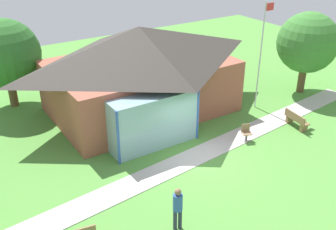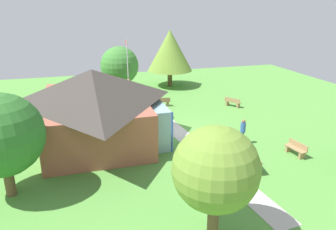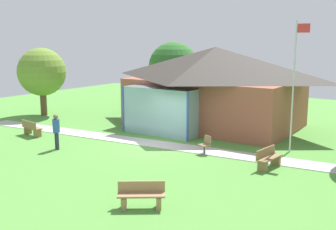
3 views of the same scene
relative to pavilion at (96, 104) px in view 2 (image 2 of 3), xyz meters
The scene contains 14 objects.
ground_plane 6.54m from the pavilion, 91.24° to the right, with size 44.00×44.00×0.00m, color #54933D.
pavilion is the anchor object (origin of this frame).
footpath 6.17m from the pavilion, 91.32° to the right, with size 23.97×1.30×0.03m, color #BCB7B2.
flagpole 6.74m from the pavilion, 28.48° to the right, with size 0.64×0.08×6.13m.
bench_front_left 13.22m from the pavilion, 118.05° to the right, with size 1.55×0.64×0.84m.
bench_front_right 13.15m from the pavilion, 72.13° to the right, with size 1.48×1.23×0.84m.
bench_mid_right 8.80m from the pavilion, 46.49° to the right, with size 0.66×1.55×0.84m.
bench_mid_left 10.91m from the pavilion, 131.71° to the right, with size 1.55×0.69×0.84m.
patio_chair_lawn_spare 6.73m from the pavilion, 65.05° to the right, with size 0.57×0.57×0.86m.
visitor_strolling_lawn 9.97m from the pavilion, 112.02° to the right, with size 0.34×0.34×1.74m.
tree_east_hedge 10.40m from the pavilion, 17.09° to the right, with size 3.70×3.70×5.06m.
tree_behind_pavilion_left 7.65m from the pavilion, 141.75° to the left, with size 3.93×3.93×5.15m.
tree_west_hedge 12.11m from the pavilion, 163.12° to the right, with size 3.33×3.33×4.74m.
tree_far_east 15.99m from the pavilion, 34.86° to the right, with size 4.96×4.96×6.26m.
Camera 2 is at (-21.19, 7.22, 8.90)m, focal length 34.50 mm.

